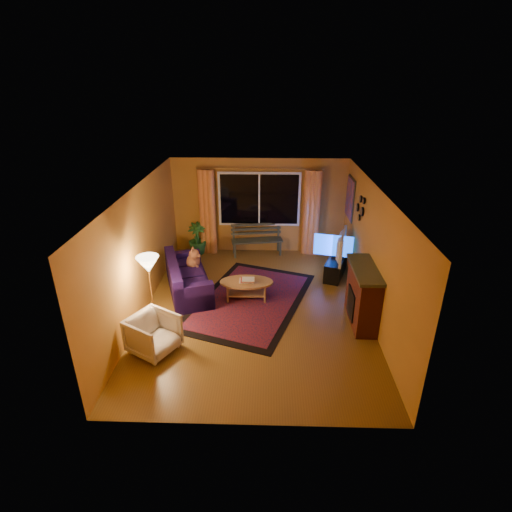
{
  "coord_description": "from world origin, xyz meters",
  "views": [
    {
      "loc": [
        0.23,
        -7.02,
        4.38
      ],
      "look_at": [
        0.0,
        0.3,
        1.05
      ],
      "focal_mm": 28.0,
      "sensor_mm": 36.0,
      "label": 1
    }
  ],
  "objects_px": {
    "sofa": "(188,276)",
    "floor_lamp": "(152,295)",
    "tv_console": "(336,267)",
    "armchair": "(153,333)",
    "bench": "(257,247)",
    "coffee_table": "(247,290)"
  },
  "relations": [
    {
      "from": "sofa",
      "to": "floor_lamp",
      "type": "xyz_separation_m",
      "value": [
        -0.36,
        -1.47,
        0.38
      ]
    },
    {
      "from": "bench",
      "to": "tv_console",
      "type": "relative_size",
      "value": 1.25
    },
    {
      "from": "armchair",
      "to": "floor_lamp",
      "type": "xyz_separation_m",
      "value": [
        -0.15,
        0.62,
        0.39
      ]
    },
    {
      "from": "coffee_table",
      "to": "sofa",
      "type": "bearing_deg",
      "value": 169.17
    },
    {
      "from": "armchair",
      "to": "coffee_table",
      "type": "bearing_deg",
      "value": -8.79
    },
    {
      "from": "bench",
      "to": "floor_lamp",
      "type": "xyz_separation_m",
      "value": [
        -1.8,
        -3.54,
        0.56
      ]
    },
    {
      "from": "sofa",
      "to": "armchair",
      "type": "xyz_separation_m",
      "value": [
        -0.21,
        -2.08,
        -0.01
      ]
    },
    {
      "from": "floor_lamp",
      "to": "tv_console",
      "type": "height_order",
      "value": "floor_lamp"
    },
    {
      "from": "coffee_table",
      "to": "tv_console",
      "type": "distance_m",
      "value": 2.36
    },
    {
      "from": "bench",
      "to": "floor_lamp",
      "type": "relative_size",
      "value": 0.88
    },
    {
      "from": "bench",
      "to": "armchair",
      "type": "height_order",
      "value": "armchair"
    },
    {
      "from": "bench",
      "to": "sofa",
      "type": "bearing_deg",
      "value": -134.84
    },
    {
      "from": "sofa",
      "to": "tv_console",
      "type": "relative_size",
      "value": 1.75
    },
    {
      "from": "armchair",
      "to": "floor_lamp",
      "type": "height_order",
      "value": "floor_lamp"
    },
    {
      "from": "floor_lamp",
      "to": "bench",
      "type": "bearing_deg",
      "value": 63.04
    },
    {
      "from": "coffee_table",
      "to": "armchair",
      "type": "bearing_deg",
      "value": -129.15
    },
    {
      "from": "coffee_table",
      "to": "tv_console",
      "type": "height_order",
      "value": "tv_console"
    },
    {
      "from": "coffee_table",
      "to": "tv_console",
      "type": "bearing_deg",
      "value": 29.08
    },
    {
      "from": "tv_console",
      "to": "sofa",
      "type": "bearing_deg",
      "value": -145.17
    },
    {
      "from": "bench",
      "to": "sofa",
      "type": "height_order",
      "value": "sofa"
    },
    {
      "from": "sofa",
      "to": "tv_console",
      "type": "distance_m",
      "value": 3.47
    },
    {
      "from": "floor_lamp",
      "to": "tv_console",
      "type": "bearing_deg",
      "value": 32.57
    }
  ]
}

